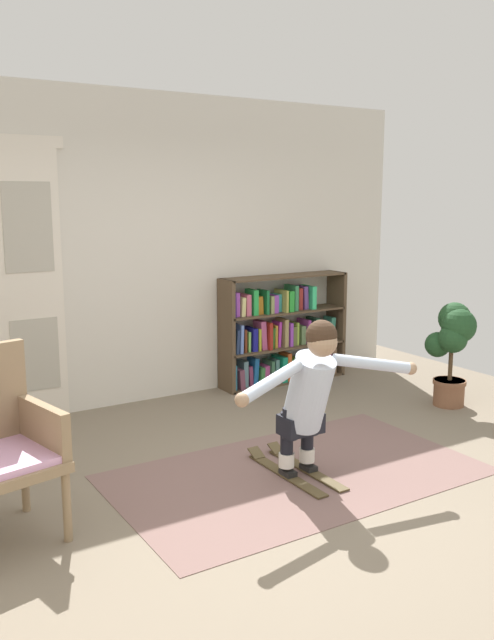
% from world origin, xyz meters
% --- Properties ---
extents(ground_plane, '(7.20, 7.20, 0.00)m').
position_xyz_m(ground_plane, '(0.00, 0.00, 0.00)').
color(ground_plane, '#776A58').
extents(back_wall, '(6.00, 0.10, 2.90)m').
position_xyz_m(back_wall, '(0.00, 2.60, 1.45)').
color(back_wall, silver).
rests_on(back_wall, ground).
extents(rug, '(2.60, 1.51, 0.01)m').
position_xyz_m(rug, '(0.21, 0.35, 0.00)').
color(rug, '#765953').
rests_on(rug, ground).
extents(bookshelf, '(1.45, 0.30, 1.14)m').
position_xyz_m(bookshelf, '(1.49, 2.39, 0.51)').
color(bookshelf, '#4F3D2B').
rests_on(bookshelf, ground).
extents(potted_plant, '(0.39, 0.45, 0.98)m').
position_xyz_m(potted_plant, '(2.37, 0.87, 0.62)').
color(potted_plant, brown).
rests_on(potted_plant, ground).
extents(skis_pair, '(0.27, 0.87, 0.07)m').
position_xyz_m(skis_pair, '(0.21, 0.38, 0.02)').
color(skis_pair, brown).
rests_on(skis_pair, rug).
extents(person_skier, '(1.47, 0.52, 1.08)m').
position_xyz_m(person_skier, '(0.21, 0.20, 0.67)').
color(person_skier, white).
rests_on(person_skier, skis_pair).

